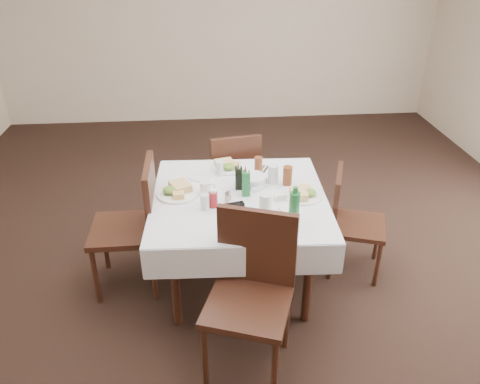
{
  "coord_description": "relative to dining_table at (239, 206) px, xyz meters",
  "views": [
    {
      "loc": [
        -0.28,
        -3.07,
        2.4
      ],
      "look_at": [
        -0.03,
        -0.2,
        0.8
      ],
      "focal_mm": 35.0,
      "sensor_mm": 36.0,
      "label": 1
    }
  ],
  "objects": [
    {
      "name": "ground_plane",
      "position": [
        0.04,
        0.19,
        -0.68
      ],
      "size": [
        7.0,
        7.0,
        0.0
      ],
      "primitive_type": "plane",
      "color": "black"
    },
    {
      "name": "room_shell",
      "position": [
        0.04,
        0.19,
        1.04
      ],
      "size": [
        6.04,
        7.04,
        2.8
      ],
      "color": "beige",
      "rests_on": "ground"
    },
    {
      "name": "dining_table",
      "position": [
        0.0,
        0.0,
        0.0
      ],
      "size": [
        1.29,
        1.29,
        0.76
      ],
      "color": "black",
      "rests_on": "ground"
    },
    {
      "name": "chair_north",
      "position": [
        0.02,
        0.81,
        -0.15
      ],
      "size": [
        0.51,
        0.51,
        0.92
      ],
      "color": "black",
      "rests_on": "ground"
    },
    {
      "name": "chair_south",
      "position": [
        0.01,
        -0.73,
        -0.1
      ],
      "size": [
        0.61,
        0.61,
        1.01
      ],
      "color": "black",
      "rests_on": "ground"
    },
    {
      "name": "chair_east",
      "position": [
        0.85,
        0.09,
        -0.19
      ],
      "size": [
        0.51,
        0.51,
        0.86
      ],
      "color": "black",
      "rests_on": "ground"
    },
    {
      "name": "chair_west",
      "position": [
        -0.75,
        0.05,
        -0.1
      ],
      "size": [
        0.48,
        0.48,
        1.01
      ],
      "color": "black",
      "rests_on": "ground"
    },
    {
      "name": "meal_north",
      "position": [
        -0.05,
        0.45,
        0.11
      ],
      "size": [
        0.27,
        0.27,
        0.06
      ],
      "color": "white",
      "rests_on": "dining_table"
    },
    {
      "name": "meal_south",
      "position": [
        0.01,
        -0.44,
        0.11
      ],
      "size": [
        0.29,
        0.29,
        0.06
      ],
      "color": "white",
      "rests_on": "dining_table"
    },
    {
      "name": "meal_east",
      "position": [
        0.45,
        -0.05,
        0.11
      ],
      "size": [
        0.28,
        0.28,
        0.06
      ],
      "color": "white",
      "rests_on": "dining_table"
    },
    {
      "name": "meal_west",
      "position": [
        -0.44,
        0.07,
        0.11
      ],
      "size": [
        0.3,
        0.3,
        0.07
      ],
      "color": "white",
      "rests_on": "dining_table"
    },
    {
      "name": "side_plate_a",
      "position": [
        -0.27,
        0.31,
        0.09
      ],
      "size": [
        0.17,
        0.17,
        0.01
      ],
      "color": "white",
      "rests_on": "dining_table"
    },
    {
      "name": "side_plate_b",
      "position": [
        0.32,
        -0.2,
        0.09
      ],
      "size": [
        0.14,
        0.14,
        0.01
      ],
      "color": "white",
      "rests_on": "dining_table"
    },
    {
      "name": "water_n",
      "position": [
        -0.12,
        0.34,
        0.14
      ],
      "size": [
        0.06,
        0.06,
        0.11
      ],
      "color": "silver",
      "rests_on": "dining_table"
    },
    {
      "name": "water_s",
      "position": [
        0.15,
        -0.26,
        0.16
      ],
      "size": [
        0.08,
        0.08,
        0.15
      ],
      "color": "silver",
      "rests_on": "dining_table"
    },
    {
      "name": "water_e",
      "position": [
        0.27,
        0.18,
        0.16
      ],
      "size": [
        0.08,
        0.08,
        0.14
      ],
      "color": "silver",
      "rests_on": "dining_table"
    },
    {
      "name": "water_w",
      "position": [
        -0.24,
        -0.16,
        0.14
      ],
      "size": [
        0.06,
        0.06,
        0.11
      ],
      "color": "silver",
      "rests_on": "dining_table"
    },
    {
      "name": "iced_tea_a",
      "position": [
        0.18,
        0.36,
        0.15
      ],
      "size": [
        0.06,
        0.06,
        0.13
      ],
      "color": "brown",
      "rests_on": "dining_table"
    },
    {
      "name": "iced_tea_b",
      "position": [
        0.37,
        0.14,
        0.16
      ],
      "size": [
        0.07,
        0.07,
        0.14
      ],
      "color": "brown",
      "rests_on": "dining_table"
    },
    {
      "name": "bread_basket",
      "position": [
        0.11,
        0.16,
        0.12
      ],
      "size": [
        0.22,
        0.22,
        0.07
      ],
      "color": "silver",
      "rests_on": "dining_table"
    },
    {
      "name": "oil_cruet_dark",
      "position": [
        0.01,
        0.11,
        0.18
      ],
      "size": [
        0.05,
        0.05,
        0.22
      ],
      "color": "black",
      "rests_on": "dining_table"
    },
    {
      "name": "oil_cruet_green",
      "position": [
        0.05,
        0.01,
        0.19
      ],
      "size": [
        0.06,
        0.06,
        0.24
      ],
      "color": "#216F37",
      "rests_on": "dining_table"
    },
    {
      "name": "ketchup_bottle",
      "position": [
        -0.19,
        -0.13,
        0.15
      ],
      "size": [
        0.06,
        0.06,
        0.13
      ],
      "color": "maroon",
      "rests_on": "dining_table"
    },
    {
      "name": "salt_shaker",
      "position": [
        -0.09,
        -0.09,
        0.12
      ],
      "size": [
        0.03,
        0.03,
        0.08
      ],
      "color": "white",
      "rests_on": "dining_table"
    },
    {
      "name": "pepper_shaker",
      "position": [
        -0.08,
        -0.05,
        0.12
      ],
      "size": [
        0.03,
        0.03,
        0.07
      ],
      "color": "#423526",
      "rests_on": "dining_table"
    },
    {
      "name": "coffee_mug",
      "position": [
        -0.23,
        0.06,
        0.13
      ],
      "size": [
        0.13,
        0.12,
        0.09
      ],
      "color": "white",
      "rests_on": "dining_table"
    },
    {
      "name": "sunglasses",
      "position": [
        -0.05,
        -0.16,
        0.1
      ],
      "size": [
        0.15,
        0.08,
        0.03
      ],
      "color": "black",
      "rests_on": "dining_table"
    },
    {
      "name": "green_bottle",
      "position": [
        0.32,
        -0.38,
        0.2
      ],
      "size": [
        0.07,
        0.07,
        0.26
      ],
      "color": "#216F37",
      "rests_on": "dining_table"
    },
    {
      "name": "sugar_caddy",
      "position": [
        0.28,
        -0.08,
        0.11
      ],
      "size": [
        0.09,
        0.06,
        0.04
      ],
      "color": "white",
      "rests_on": "dining_table"
    },
    {
      "name": "cutlery_n",
      "position": [
        0.22,
        0.37,
        0.09
      ],
      "size": [
        0.13,
        0.21,
        0.01
      ],
      "color": "silver",
      "rests_on": "dining_table"
    },
    {
      "name": "cutlery_s",
      "position": [
        -0.14,
        -0.44,
        0.09
      ],
      "size": [
        0.06,
        0.2,
        0.01
      ],
      "color": "silver",
      "rests_on": "dining_table"
    },
    {
      "name": "cutlery_e",
      "position": [
        0.45,
        -0.11,
        0.09
      ],
      "size": [
        0.19,
        0.07,
        0.01
      ],
      "color": "silver",
      "rests_on": "dining_table"
    },
    {
      "name": "cutlery_w",
      "position": [
        -0.43,
        0.13,
        0.09
      ],
      "size": [
        0.19,
        0.11,
        0.01
      ],
      "color": "silver",
      "rests_on": "dining_table"
    }
  ]
}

